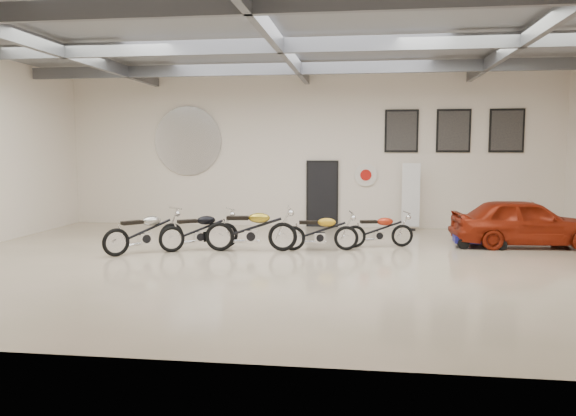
# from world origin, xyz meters

# --- Properties ---
(floor) EXTENTS (16.00, 12.00, 0.01)m
(floor) POSITION_xyz_m (0.00, 0.00, 0.00)
(floor) COLOR #C5AC96
(floor) RESTS_ON ground
(ceiling) EXTENTS (16.00, 12.00, 0.01)m
(ceiling) POSITION_xyz_m (0.00, 0.00, 5.00)
(ceiling) COLOR slate
(ceiling) RESTS_ON back_wall
(back_wall) EXTENTS (16.00, 0.02, 5.00)m
(back_wall) POSITION_xyz_m (0.00, 6.00, 2.50)
(back_wall) COLOR white
(back_wall) RESTS_ON floor
(ceiling_beams) EXTENTS (15.80, 11.80, 0.32)m
(ceiling_beams) POSITION_xyz_m (0.00, 0.00, 4.75)
(ceiling_beams) COLOR #54565B
(ceiling_beams) RESTS_ON ceiling
(door) EXTENTS (0.92, 0.08, 2.10)m
(door) POSITION_xyz_m (0.50, 5.95, 1.05)
(door) COLOR black
(door) RESTS_ON back_wall
(logo_plaque) EXTENTS (2.30, 0.06, 1.16)m
(logo_plaque) POSITION_xyz_m (-4.00, 5.95, 2.80)
(logo_plaque) COLOR silver
(logo_plaque) RESTS_ON back_wall
(poster_left) EXTENTS (1.05, 0.08, 1.35)m
(poster_left) POSITION_xyz_m (3.00, 5.96, 3.10)
(poster_left) COLOR black
(poster_left) RESTS_ON back_wall
(poster_mid) EXTENTS (1.05, 0.08, 1.35)m
(poster_mid) POSITION_xyz_m (4.60, 5.96, 3.10)
(poster_mid) COLOR black
(poster_mid) RESTS_ON back_wall
(poster_right) EXTENTS (1.05, 0.08, 1.35)m
(poster_right) POSITION_xyz_m (6.20, 5.96, 3.10)
(poster_right) COLOR black
(poster_right) RESTS_ON back_wall
(oil_sign) EXTENTS (0.72, 0.10, 0.72)m
(oil_sign) POSITION_xyz_m (1.90, 5.95, 1.70)
(oil_sign) COLOR white
(oil_sign) RESTS_ON back_wall
(banner_stand) EXTENTS (0.57, 0.27, 2.02)m
(banner_stand) POSITION_xyz_m (3.30, 5.50, 1.01)
(banner_stand) COLOR white
(banner_stand) RESTS_ON floor
(motorcycle_silver) EXTENTS (1.88, 1.97, 1.08)m
(motorcycle_silver) POSITION_xyz_m (-3.47, 0.69, 0.54)
(motorcycle_silver) COLOR silver
(motorcycle_silver) RESTS_ON floor
(motorcycle_black) EXTENTS (2.02, 1.59, 1.04)m
(motorcycle_black) POSITION_xyz_m (-2.25, 1.25, 0.52)
(motorcycle_black) COLOR silver
(motorcycle_black) RESTS_ON floor
(motorcycle_gold) EXTENTS (2.30, 0.96, 1.16)m
(motorcycle_gold) POSITION_xyz_m (-0.93, 1.26, 0.58)
(motorcycle_gold) COLOR silver
(motorcycle_gold) RESTS_ON floor
(motorcycle_yellow) EXTENTS (1.98, 0.87, 0.99)m
(motorcycle_yellow) POSITION_xyz_m (0.75, 1.58, 0.50)
(motorcycle_yellow) COLOR silver
(motorcycle_yellow) RESTS_ON floor
(motorcycle_red) EXTENTS (1.87, 0.97, 0.93)m
(motorcycle_red) POSITION_xyz_m (2.23, 2.25, 0.47)
(motorcycle_red) COLOR silver
(motorcycle_red) RESTS_ON floor
(go_kart) EXTENTS (1.64, 0.77, 0.59)m
(go_kart) POSITION_xyz_m (4.96, 2.54, 0.29)
(go_kart) COLOR navy
(go_kart) RESTS_ON floor
(vintage_car) EXTENTS (1.77, 3.81, 1.26)m
(vintage_car) POSITION_xyz_m (6.00, 2.90, 0.63)
(vintage_car) COLOR maroon
(vintage_car) RESTS_ON floor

